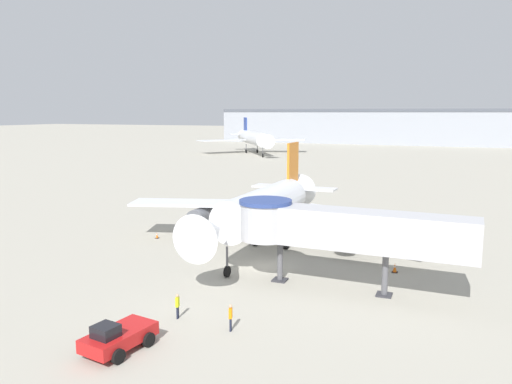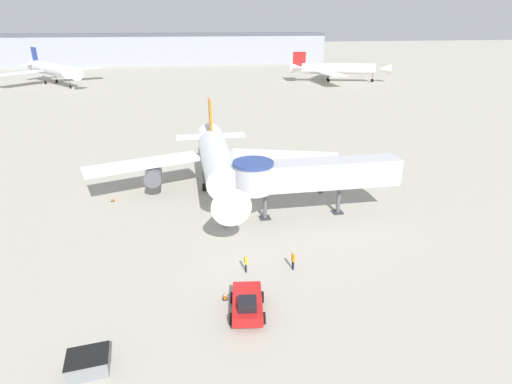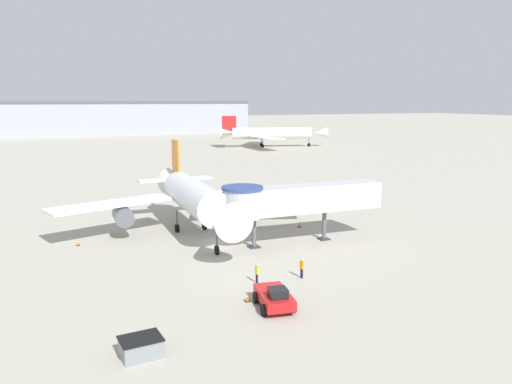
{
  "view_description": "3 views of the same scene",
  "coord_description": "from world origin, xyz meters",
  "views": [
    {
      "loc": [
        14.65,
        -38.17,
        13.04
      ],
      "look_at": [
        -2.33,
        4.48,
        5.67
      ],
      "focal_mm": 35.0,
      "sensor_mm": 36.0,
      "label": 1
    },
    {
      "loc": [
        -5.93,
        -39.34,
        19.0
      ],
      "look_at": [
        1.77,
        -1.91,
        2.75
      ],
      "focal_mm": 28.0,
      "sensor_mm": 36.0,
      "label": 2
    },
    {
      "loc": [
        -16.55,
        -47.34,
        14.7
      ],
      "look_at": [
        3.38,
        -1.3,
        5.41
      ],
      "focal_mm": 35.0,
      "sensor_mm": 36.0,
      "label": 3
    }
  ],
  "objects": [
    {
      "name": "terminal_building",
      "position": [
        -5.15,
        175.0,
        7.16
      ],
      "size": [
        153.97,
        18.37,
        14.3
      ],
      "color": "#999EA8",
      "rests_on": "ground_plane"
    },
    {
      "name": "jet_bridge",
      "position": [
        6.73,
        -2.85,
        4.66
      ],
      "size": [
        17.51,
        4.1,
        6.34
      ],
      "rotation": [
        0.0,
        0.0,
        -0.03
      ],
      "color": "#B7B7BC",
      "rests_on": "ground_plane"
    },
    {
      "name": "main_airplane",
      "position": [
        -1.49,
        4.88,
        4.16
      ],
      "size": [
        31.19,
        24.2,
        9.84
      ],
      "rotation": [
        0.0,
        0.0,
        -0.02
      ],
      "color": "silver",
      "rests_on": "ground_plane"
    },
    {
      "name": "traffic_cone_starboard_wing",
      "position": [
        10.67,
        2.71,
        0.37
      ],
      "size": [
        0.47,
        0.47,
        0.77
      ],
      "color": "black",
      "rests_on": "ground_plane"
    },
    {
      "name": "pushback_tug_red",
      "position": [
        -1.97,
        -17.01,
        0.82
      ],
      "size": [
        2.92,
        4.43,
        1.81
      ],
      "rotation": [
        0.0,
        0.0,
        -0.17
      ],
      "color": "red",
      "rests_on": "ground_plane"
    },
    {
      "name": "traffic_cone_apron_front",
      "position": [
        -3.32,
        -15.15,
        0.3
      ],
      "size": [
        0.38,
        0.38,
        0.63
      ],
      "color": "black",
      "rests_on": "ground_plane"
    },
    {
      "name": "ground_plane",
      "position": [
        0.0,
        0.0,
        0.0
      ],
      "size": [
        800.0,
        800.0,
        0.0
      ],
      "primitive_type": "plane",
      "color": "#A8A393"
    },
    {
      "name": "background_jet_red_tail",
      "position": [
        49.93,
        95.77,
        4.32
      ],
      "size": [
        33.8,
        32.82,
        9.8
      ],
      "rotation": [
        0.0,
        0.0,
        1.27
      ],
      "color": "white",
      "rests_on": "ground_plane"
    },
    {
      "name": "service_container_gray",
      "position": [
        -12.04,
        -20.08,
        0.58
      ],
      "size": [
        2.54,
        2.02,
        1.14
      ],
      "rotation": [
        0.0,
        0.0,
        0.08
      ],
      "color": "gray",
      "rests_on": "ground_plane"
    },
    {
      "name": "ground_crew_marshaller",
      "position": [
        -1.16,
        -11.98,
        0.94
      ],
      "size": [
        0.23,
        0.34,
        1.63
      ],
      "rotation": [
        0.0,
        0.0,
        1.73
      ],
      "color": "#1E2338",
      "rests_on": "ground_plane"
    },
    {
      "name": "ground_crew_wing_walker",
      "position": [
        2.75,
        -12.4,
        0.97
      ],
      "size": [
        0.26,
        0.36,
        1.67
      ],
      "rotation": [
        0.0,
        0.0,
        1.84
      ],
      "color": "#1E2338",
      "rests_on": "ground_plane"
    },
    {
      "name": "traffic_cone_port_wing",
      "position": [
        -13.71,
        5.09,
        0.29
      ],
      "size": [
        0.36,
        0.36,
        0.61
      ],
      "color": "black",
      "rests_on": "ground_plane"
    }
  ]
}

